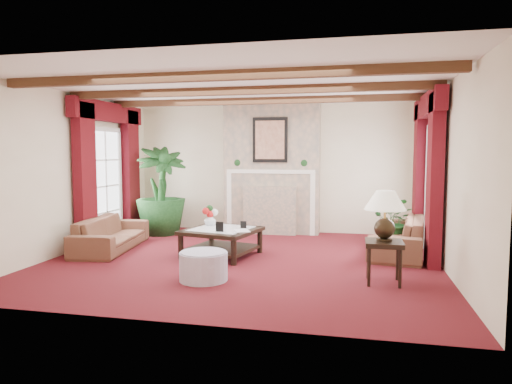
% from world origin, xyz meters
% --- Properties ---
extents(floor, '(6.00, 6.00, 0.00)m').
position_xyz_m(floor, '(0.00, 0.00, 0.00)').
color(floor, '#500E18').
rests_on(floor, ground).
extents(ceiling, '(6.00, 6.00, 0.00)m').
position_xyz_m(ceiling, '(0.00, 0.00, 2.70)').
color(ceiling, white).
rests_on(ceiling, floor).
extents(back_wall, '(6.00, 0.02, 2.70)m').
position_xyz_m(back_wall, '(0.00, 2.75, 1.35)').
color(back_wall, beige).
rests_on(back_wall, ground).
extents(left_wall, '(0.02, 5.50, 2.70)m').
position_xyz_m(left_wall, '(-3.00, 0.00, 1.35)').
color(left_wall, beige).
rests_on(left_wall, ground).
extents(right_wall, '(0.02, 5.50, 2.70)m').
position_xyz_m(right_wall, '(3.00, 0.00, 1.35)').
color(right_wall, beige).
rests_on(right_wall, ground).
extents(ceiling_beams, '(6.00, 3.00, 0.12)m').
position_xyz_m(ceiling_beams, '(0.00, 0.00, 2.64)').
color(ceiling_beams, '#362111').
rests_on(ceiling_beams, ceiling).
extents(fireplace, '(2.00, 0.52, 2.70)m').
position_xyz_m(fireplace, '(0.00, 2.55, 2.70)').
color(fireplace, tan).
rests_on(fireplace, ground).
extents(french_door_left, '(0.10, 1.10, 2.16)m').
position_xyz_m(french_door_left, '(-2.97, 1.00, 2.13)').
color(french_door_left, white).
rests_on(french_door_left, ground).
extents(french_door_right, '(0.10, 1.10, 2.16)m').
position_xyz_m(french_door_right, '(2.97, 1.00, 2.13)').
color(french_door_right, white).
rests_on(french_door_right, ground).
extents(curtains_left, '(0.20, 2.40, 2.55)m').
position_xyz_m(curtains_left, '(-2.86, 1.00, 2.55)').
color(curtains_left, '#4B0A0C').
rests_on(curtains_left, ground).
extents(curtains_right, '(0.20, 2.40, 2.55)m').
position_xyz_m(curtains_right, '(2.86, 1.00, 2.55)').
color(curtains_right, '#4B0A0C').
rests_on(curtains_right, ground).
extents(sofa_left, '(2.07, 1.08, 0.75)m').
position_xyz_m(sofa_left, '(-2.44, 0.27, 0.37)').
color(sofa_left, '#3E1117').
rests_on(sofa_left, ground).
extents(sofa_right, '(2.26, 1.19, 0.82)m').
position_xyz_m(sofa_right, '(2.44, 1.08, 0.41)').
color(sofa_right, '#3E1117').
rests_on(sofa_right, ground).
extents(potted_palm, '(2.82, 2.83, 1.02)m').
position_xyz_m(potted_palm, '(-2.20, 1.86, 0.51)').
color(potted_palm, black).
rests_on(potted_palm, ground).
extents(small_plant, '(1.53, 1.55, 0.70)m').
position_xyz_m(small_plant, '(2.42, 1.67, 0.35)').
color(small_plant, black).
rests_on(small_plant, ground).
extents(coffee_table, '(1.30, 1.30, 0.45)m').
position_xyz_m(coffee_table, '(-0.41, 0.20, 0.22)').
color(coffee_table, black).
rests_on(coffee_table, ground).
extents(side_table, '(0.51, 0.51, 0.56)m').
position_xyz_m(side_table, '(2.10, -0.87, 0.28)').
color(side_table, black).
rests_on(side_table, ground).
extents(ottoman, '(0.64, 0.64, 0.37)m').
position_xyz_m(ottoman, '(-0.23, -1.24, 0.19)').
color(ottoman, '#A79FB5').
rests_on(ottoman, ground).
extents(table_lamp, '(0.53, 0.53, 0.67)m').
position_xyz_m(table_lamp, '(2.10, -0.87, 0.89)').
color(table_lamp, black).
rests_on(table_lamp, side_table).
extents(flower_vase, '(0.35, 0.36, 0.20)m').
position_xyz_m(flower_vase, '(-0.69, 0.46, 0.54)').
color(flower_vase, silver).
rests_on(flower_vase, coffee_table).
extents(book, '(0.23, 0.19, 0.29)m').
position_xyz_m(book, '(-0.11, -0.04, 0.59)').
color(book, black).
rests_on(book, coffee_table).
extents(photo_frame_a, '(0.13, 0.03, 0.17)m').
position_xyz_m(photo_frame_a, '(-0.35, -0.10, 0.53)').
color(photo_frame_a, black).
rests_on(photo_frame_a, coffee_table).
extents(photo_frame_b, '(0.10, 0.03, 0.13)m').
position_xyz_m(photo_frame_b, '(-0.06, 0.28, 0.51)').
color(photo_frame_b, black).
rests_on(photo_frame_b, coffee_table).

